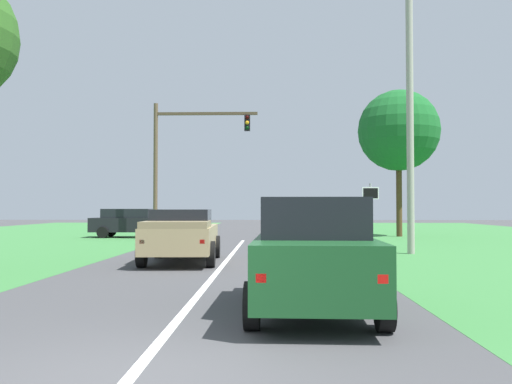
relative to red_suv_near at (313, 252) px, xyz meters
name	(u,v)px	position (x,y,z in m)	size (l,w,h in m)	color
ground_plane	(227,260)	(-2.25, 9.08, -1.04)	(120.00, 120.00, 0.00)	#424244
lane_centre_stripe	(164,336)	(-2.25, -1.92, -1.03)	(0.16, 43.86, 0.01)	white
red_suv_near	(313,252)	(0.00, 0.00, 0.00)	(2.29, 4.74, 1.99)	#194C23
pickup_truck_lead	(182,235)	(-3.67, 8.14, -0.11)	(2.54, 5.17, 1.76)	tan
traffic_light	(181,151)	(-5.87, 20.84, 3.99)	(5.96, 0.40, 7.80)	brown
keep_moving_sign	(371,211)	(2.85, 9.81, 0.68)	(0.60, 0.09, 2.69)	gray
oak_tree_right	(399,131)	(7.36, 24.34, 5.63)	(5.11, 5.11, 9.24)	#4C351E
crossing_suv_far	(130,222)	(-9.33, 22.97, -0.12)	(4.81, 2.18, 1.74)	black
utility_pole_right	(410,125)	(4.79, 11.71, 4.04)	(0.28, 0.28, 10.16)	#9E998E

